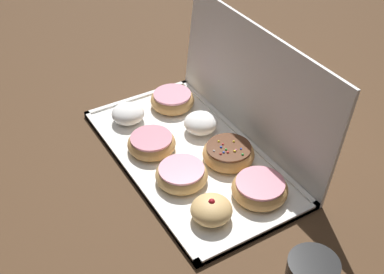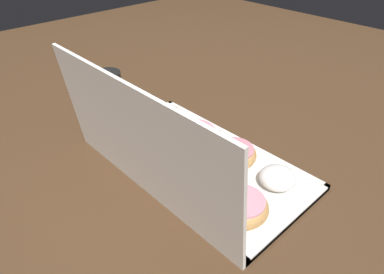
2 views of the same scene
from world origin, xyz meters
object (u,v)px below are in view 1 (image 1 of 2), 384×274
object	(u,v)px
pink_frosted_donut_2	(182,174)
pink_frosted_donut_7	(260,188)
donut_box	(189,156)
powdered_filled_donut_0	(128,114)
pink_frosted_donut_4	(172,100)
jelly_filled_donut_3	(211,210)
powdered_filled_donut_5	(201,123)
pink_frosted_donut_1	(152,143)
sprinkle_donut_6	(228,153)

from	to	relation	value
pink_frosted_donut_2	pink_frosted_donut_7	distance (m)	0.17
donut_box	powdered_filled_donut_0	xyz separation A→B (m)	(-0.19, -0.06, 0.03)
pink_frosted_donut_2	pink_frosted_donut_4	world-z (taller)	pink_frosted_donut_4
donut_box	pink_frosted_donut_4	size ratio (longest dim) A/B	4.91
jelly_filled_donut_3	pink_frosted_donut_2	bearing A→B (deg)	178.33
powdered_filled_donut_0	powdered_filled_donut_5	bearing A→B (deg)	46.65
pink_frosted_donut_2	pink_frosted_donut_4	size ratio (longest dim) A/B	1.01
pink_frosted_donut_4	pink_frosted_donut_7	world-z (taller)	pink_frosted_donut_4
pink_frosted_donut_4	powdered_filled_donut_5	bearing A→B (deg)	3.73
powdered_filled_donut_0	pink_frosted_donut_1	bearing A→B (deg)	-0.57
jelly_filled_donut_3	powdered_filled_donut_5	world-z (taller)	jelly_filled_donut_3
jelly_filled_donut_3	sprinkle_donut_6	size ratio (longest dim) A/B	0.71
powdered_filled_donut_0	pink_frosted_donut_1	world-z (taller)	powdered_filled_donut_0
powdered_filled_donut_0	pink_frosted_donut_7	distance (m)	0.40
powdered_filled_donut_0	sprinkle_donut_6	size ratio (longest dim) A/B	0.69
pink_frosted_donut_2	pink_frosted_donut_7	xyz separation A→B (m)	(0.12, 0.12, 0.00)
jelly_filled_donut_3	pink_frosted_donut_7	size ratio (longest dim) A/B	0.71
powdered_filled_donut_0	sprinkle_donut_6	bearing A→B (deg)	27.36
pink_frosted_donut_1	powdered_filled_donut_5	world-z (taller)	powdered_filled_donut_5
pink_frosted_donut_1	powdered_filled_donut_0	bearing A→B (deg)	179.43
jelly_filled_donut_3	powdered_filled_donut_5	size ratio (longest dim) A/B	1.03
powdered_filled_donut_0	pink_frosted_donut_4	world-z (taller)	powdered_filled_donut_0
donut_box	powdered_filled_donut_0	bearing A→B (deg)	-161.39
pink_frosted_donut_2	donut_box	bearing A→B (deg)	138.74
pink_frosted_donut_2	powdered_filled_donut_5	distance (m)	0.19
jelly_filled_donut_3	pink_frosted_donut_4	bearing A→B (deg)	162.05
pink_frosted_donut_2	pink_frosted_donut_7	size ratio (longest dim) A/B	0.96
donut_box	pink_frosted_donut_4	distance (m)	0.20
donut_box	jelly_filled_donut_3	world-z (taller)	jelly_filled_donut_3
pink_frosted_donut_2	jelly_filled_donut_3	bearing A→B (deg)	-1.67
powdered_filled_donut_0	powdered_filled_donut_5	world-z (taller)	powdered_filled_donut_5
donut_box	powdered_filled_donut_5	size ratio (longest dim) A/B	6.80
powdered_filled_donut_0	pink_frosted_donut_4	distance (m)	0.13
powdered_filled_donut_0	jelly_filled_donut_3	distance (m)	0.39
pink_frosted_donut_2	sprinkle_donut_6	bearing A→B (deg)	92.53
powdered_filled_donut_0	pink_frosted_donut_4	size ratio (longest dim) A/B	0.72
powdered_filled_donut_0	pink_frosted_donut_7	xyz separation A→B (m)	(0.38, 0.12, -0.00)
powdered_filled_donut_5	sprinkle_donut_6	world-z (taller)	powdered_filled_donut_5
powdered_filled_donut_5	pink_frosted_donut_2	bearing A→B (deg)	-44.51
pink_frosted_donut_1	jelly_filled_donut_3	size ratio (longest dim) A/B	1.34
donut_box	pink_frosted_donut_7	size ratio (longest dim) A/B	4.69
pink_frosted_donut_1	donut_box	bearing A→B (deg)	46.96
powdered_filled_donut_5	pink_frosted_donut_7	size ratio (longest dim) A/B	0.69
pink_frosted_donut_1	jelly_filled_donut_3	distance (m)	0.26
donut_box	jelly_filled_donut_3	bearing A→B (deg)	-17.99
pink_frosted_donut_2	jelly_filled_donut_3	xyz separation A→B (m)	(0.13, -0.00, 0.01)
pink_frosted_donut_1	jelly_filled_donut_3	xyz separation A→B (m)	(0.26, 0.00, 0.00)
donut_box	sprinkle_donut_6	bearing A→B (deg)	47.16
powdered_filled_donut_5	pink_frosted_donut_1	bearing A→B (deg)	-88.80
donut_box	pink_frosted_donut_4	world-z (taller)	pink_frosted_donut_4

